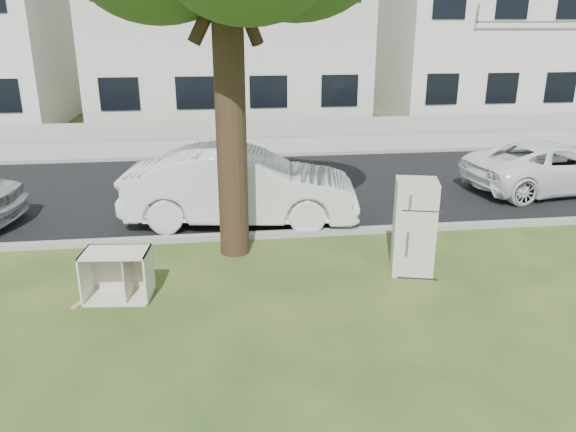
{
  "coord_description": "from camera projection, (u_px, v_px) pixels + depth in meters",
  "views": [
    {
      "loc": [
        -0.67,
        -8.05,
        4.13
      ],
      "look_at": [
        0.45,
        0.6,
        1.09
      ],
      "focal_mm": 35.0,
      "sensor_mm": 36.0,
      "label": 1
    }
  ],
  "objects": [
    {
      "name": "kerb_far",
      "position": [
        238.0,
        158.0,
        17.92
      ],
      "size": [
        120.0,
        0.18,
        0.12
      ],
      "primitive_type": "cube",
      "color": "gray",
      "rests_on": "ground"
    },
    {
      "name": "kerb_near",
      "position": [
        254.0,
        238.0,
        11.27
      ],
      "size": [
        120.0,
        0.18,
        0.12
      ],
      "primitive_type": "cube",
      "color": "gray",
      "rests_on": "ground"
    },
    {
      "name": "townhouse_center",
      "position": [
        227.0,
        31.0,
        24.14
      ],
      "size": [
        11.22,
        8.16,
        7.44
      ],
      "color": "beige",
      "rests_on": "ground"
    },
    {
      "name": "car_right",
      "position": [
        554.0,
        167.0,
        14.25
      ],
      "size": [
        4.79,
        2.72,
        1.26
      ],
      "primitive_type": "imported",
      "rotation": [
        0.0,
        0.0,
        1.71
      ],
      "color": "white",
      "rests_on": "ground"
    },
    {
      "name": "road",
      "position": [
        244.0,
        189.0,
        14.59
      ],
      "size": [
        120.0,
        7.0,
        0.01
      ],
      "primitive_type": "cube",
      "color": "black",
      "rests_on": "ground"
    },
    {
      "name": "plank_a",
      "position": [
        114.0,
        299.0,
        8.77
      ],
      "size": [
        1.11,
        0.21,
        0.02
      ],
      "primitive_type": "cube",
      "rotation": [
        0.0,
        0.0,
        0.11
      ],
      "color": "tan",
      "rests_on": "ground"
    },
    {
      "name": "sidewalk",
      "position": [
        236.0,
        148.0,
        19.28
      ],
      "size": [
        120.0,
        2.8,
        0.01
      ],
      "primitive_type": "cube",
      "color": "gray",
      "rests_on": "ground"
    },
    {
      "name": "plank_c",
      "position": [
        90.0,
        296.0,
        8.89
      ],
      "size": [
        0.44,
        0.84,
        0.02
      ],
      "primitive_type": "cube",
      "rotation": [
        0.0,
        0.0,
        1.16
      ],
      "color": "#9D7E57",
      "rests_on": "ground"
    },
    {
      "name": "fridge",
      "position": [
        414.0,
        227.0,
        9.5
      ],
      "size": [
        0.81,
        0.78,
        1.65
      ],
      "primitive_type": "cube",
      "rotation": [
        0.0,
        0.0,
        -0.25
      ],
      "color": "#B2ACA1",
      "rests_on": "ground"
    },
    {
      "name": "townhouse_right",
      "position": [
        490.0,
        37.0,
        25.7
      ],
      "size": [
        10.2,
        8.16,
        6.84
      ],
      "color": "white",
      "rests_on": "ground"
    },
    {
      "name": "plank_b",
      "position": [
        110.0,
        280.0,
        9.42
      ],
      "size": [
        0.79,
        0.46,
        0.02
      ],
      "primitive_type": "cube",
      "rotation": [
        0.0,
        0.0,
        -0.47
      ],
      "color": "tan",
      "rests_on": "ground"
    },
    {
      "name": "cabinet",
      "position": [
        117.0,
        275.0,
        8.73
      ],
      "size": [
        1.07,
        0.73,
        0.79
      ],
      "primitive_type": "cube",
      "rotation": [
        0.0,
        0.0,
        -0.1
      ],
      "color": "silver",
      "rests_on": "ground"
    },
    {
      "name": "low_wall",
      "position": [
        234.0,
        130.0,
        20.66
      ],
      "size": [
        120.0,
        0.15,
        0.7
      ],
      "primitive_type": "cube",
      "color": "gray",
      "rests_on": "ground"
    },
    {
      "name": "ground",
      "position": [
        265.0,
        294.0,
        8.98
      ],
      "size": [
        120.0,
        120.0,
        0.0
      ],
      "primitive_type": "plane",
      "color": "#274418"
    },
    {
      "name": "car_center",
      "position": [
        241.0,
        186.0,
        11.93
      ],
      "size": [
        5.09,
        2.34,
        1.62
      ],
      "primitive_type": "imported",
      "rotation": [
        0.0,
        0.0,
        1.44
      ],
      "color": "silver",
      "rests_on": "ground"
    }
  ]
}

